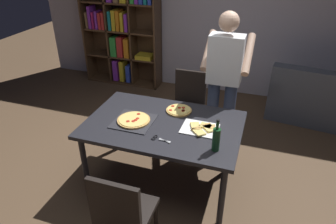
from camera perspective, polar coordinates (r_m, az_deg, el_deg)
name	(u,v)px	position (r m, az deg, el deg)	size (l,w,h in m)	color
ground_plane	(164,179)	(3.59, -0.78, -12.30)	(12.00, 12.00, 0.00)	brown
back_wall	(216,9)	(5.29, 8.89, 18.44)	(6.40, 0.10, 2.80)	#BCB7C6
dining_table	(163,129)	(3.18, -0.86, -3.16)	(1.58, 1.03, 0.75)	#232328
chair_near_camera	(122,212)	(2.58, -8.53, -17.86)	(0.42, 0.42, 0.90)	black
chair_far_side	(188,101)	(4.09, 3.78, 2.11)	(0.42, 0.42, 0.90)	black
couch	(330,103)	(5.07, 27.96, 1.54)	(1.80, 1.06, 0.85)	#4C515B
bookshelf	(122,29)	(5.67, -8.54, 15.09)	(1.40, 0.35, 1.95)	#513823
person_serving_pizza	(224,78)	(3.61, 10.35, 6.30)	(0.55, 0.54, 1.75)	#38476B
pepperoni_pizza_on_tray	(134,120)	(3.17, -6.40, -1.56)	(0.40, 0.40, 0.04)	#2D2D33
pizza_slices_on_towel	(201,128)	(3.05, 6.20, -3.02)	(0.36, 0.30, 0.03)	white
wine_bottle	(216,139)	(2.73, 8.96, -4.95)	(0.07, 0.07, 0.32)	#194723
kitchen_scissors	(158,139)	(2.90, -1.84, -4.98)	(0.20, 0.09, 0.01)	silver
second_pizza_plain	(179,110)	(3.35, 2.04, 0.34)	(0.28, 0.28, 0.03)	tan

